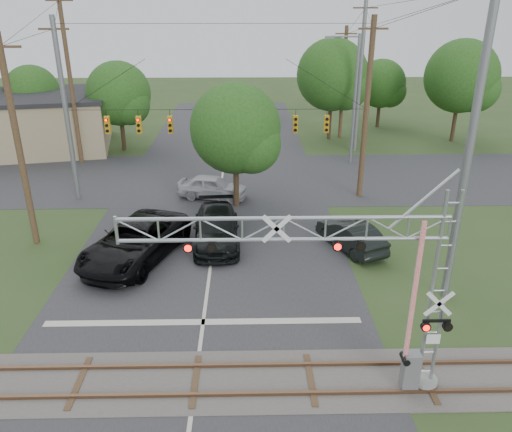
{
  "coord_description": "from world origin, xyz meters",
  "views": [
    {
      "loc": [
        1.82,
        -11.67,
        12.05
      ],
      "look_at": [
        2.21,
        7.5,
        3.89
      ],
      "focal_mm": 35.0,
      "sensor_mm": 36.0,
      "label": 1
    }
  ],
  "objects_px": {
    "pickup_black": "(135,242)",
    "streetlight": "(353,94)",
    "sedan_silver": "(213,187)",
    "crossing_gantry": "(344,275)",
    "traffic_signal_span": "(231,115)",
    "car_dark": "(216,228)"
  },
  "relations": [
    {
      "from": "crossing_gantry",
      "to": "car_dark",
      "type": "bearing_deg",
      "value": 112.16
    },
    {
      "from": "streetlight",
      "to": "crossing_gantry",
      "type": "bearing_deg",
      "value": -101.67
    },
    {
      "from": "car_dark",
      "to": "streetlight",
      "type": "xyz_separation_m",
      "value": [
        10.01,
        14.68,
        4.76
      ]
    },
    {
      "from": "pickup_black",
      "to": "sedan_silver",
      "type": "bearing_deg",
      "value": 88.59
    },
    {
      "from": "car_dark",
      "to": "sedan_silver",
      "type": "xyz_separation_m",
      "value": [
        -0.61,
        6.83,
        -0.08
      ]
    },
    {
      "from": "pickup_black",
      "to": "car_dark",
      "type": "distance_m",
      "value": 4.42
    },
    {
      "from": "sedan_silver",
      "to": "streetlight",
      "type": "bearing_deg",
      "value": -40.33
    },
    {
      "from": "pickup_black",
      "to": "streetlight",
      "type": "height_order",
      "value": "streetlight"
    },
    {
      "from": "traffic_signal_span",
      "to": "car_dark",
      "type": "bearing_deg",
      "value": -95.59
    },
    {
      "from": "pickup_black",
      "to": "car_dark",
      "type": "relative_size",
      "value": 1.19
    },
    {
      "from": "crossing_gantry",
      "to": "car_dark",
      "type": "height_order",
      "value": "crossing_gantry"
    },
    {
      "from": "pickup_black",
      "to": "crossing_gantry",
      "type": "bearing_deg",
      "value": -27.88
    },
    {
      "from": "pickup_black",
      "to": "sedan_silver",
      "type": "xyz_separation_m",
      "value": [
        3.39,
        8.71,
        -0.2
      ]
    },
    {
      "from": "traffic_signal_span",
      "to": "car_dark",
      "type": "xyz_separation_m",
      "value": [
        -0.68,
        -7.0,
        -4.71
      ]
    },
    {
      "from": "crossing_gantry",
      "to": "pickup_black",
      "type": "height_order",
      "value": "crossing_gantry"
    },
    {
      "from": "traffic_signal_span",
      "to": "streetlight",
      "type": "bearing_deg",
      "value": 39.49
    },
    {
      "from": "crossing_gantry",
      "to": "pickup_black",
      "type": "relative_size",
      "value": 1.46
    },
    {
      "from": "traffic_signal_span",
      "to": "sedan_silver",
      "type": "relative_size",
      "value": 4.19
    },
    {
      "from": "sedan_silver",
      "to": "crossing_gantry",
      "type": "bearing_deg",
      "value": -150.76
    },
    {
      "from": "traffic_signal_span",
      "to": "pickup_black",
      "type": "xyz_separation_m",
      "value": [
        -4.68,
        -8.88,
        -4.58
      ]
    },
    {
      "from": "pickup_black",
      "to": "streetlight",
      "type": "relative_size",
      "value": 0.71
    },
    {
      "from": "traffic_signal_span",
      "to": "streetlight",
      "type": "relative_size",
      "value": 1.92
    }
  ]
}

